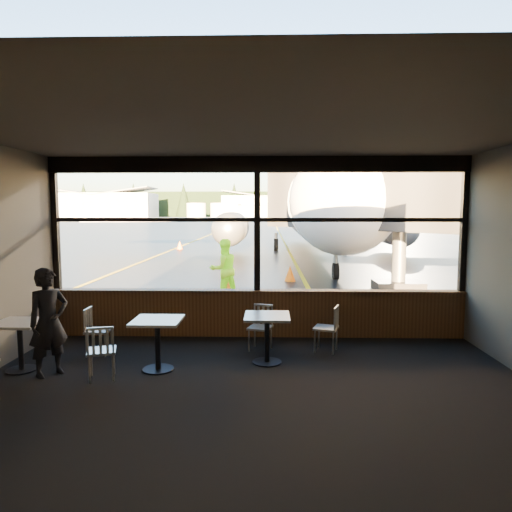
{
  "coord_description": "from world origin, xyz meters",
  "views": [
    {
      "loc": [
        0.22,
        -8.81,
        2.46
      ],
      "look_at": [
        -0.05,
        1.0,
        1.5
      ],
      "focal_mm": 32.0,
      "sensor_mm": 36.0,
      "label": 1
    }
  ],
  "objects_px": {
    "jet_bridge": "(377,216)",
    "cafe_table_mid": "(158,345)",
    "chair_mid_s": "(102,352)",
    "cone_extra": "(229,284)",
    "cafe_table_left": "(21,346)",
    "ground_crew": "(224,269)",
    "cafe_table_near": "(267,339)",
    "chair_mid_w": "(99,331)",
    "chair_near_n": "(260,328)",
    "airliner": "(312,167)",
    "cone_wing": "(180,245)",
    "cone_nose": "(290,273)",
    "chair_near_e": "(326,328)",
    "passenger": "(49,322)"
  },
  "relations": [
    {
      "from": "cafe_table_mid",
      "to": "cone_extra",
      "type": "relative_size",
      "value": 1.62
    },
    {
      "from": "chair_near_n",
      "to": "jet_bridge",
      "type": "bearing_deg",
      "value": -101.61
    },
    {
      "from": "airliner",
      "to": "cafe_table_left",
      "type": "distance_m",
      "value": 22.59
    },
    {
      "from": "jet_bridge",
      "to": "cafe_table_mid",
      "type": "bearing_deg",
      "value": -124.23
    },
    {
      "from": "chair_mid_w",
      "to": "chair_mid_s",
      "type": "bearing_deg",
      "value": 22.02
    },
    {
      "from": "cafe_table_near",
      "to": "airliner",
      "type": "bearing_deg",
      "value": 82.71
    },
    {
      "from": "cafe_table_near",
      "to": "chair_near_e",
      "type": "bearing_deg",
      "value": 32.37
    },
    {
      "from": "cafe_table_left",
      "to": "chair_mid_w",
      "type": "xyz_separation_m",
      "value": [
        0.9,
        0.84,
        0.02
      ]
    },
    {
      "from": "cafe_table_left",
      "to": "passenger",
      "type": "relative_size",
      "value": 0.48
    },
    {
      "from": "chair_mid_w",
      "to": "cone_nose",
      "type": "relative_size",
      "value": 1.49
    },
    {
      "from": "passenger",
      "to": "cone_wing",
      "type": "height_order",
      "value": "passenger"
    },
    {
      "from": "cafe_table_near",
      "to": "chair_mid_s",
      "type": "xyz_separation_m",
      "value": [
        -2.42,
        -0.78,
        0.02
      ]
    },
    {
      "from": "chair_mid_s",
      "to": "cone_extra",
      "type": "relative_size",
      "value": 1.68
    },
    {
      "from": "chair_mid_w",
      "to": "ground_crew",
      "type": "bearing_deg",
      "value": 161.21
    },
    {
      "from": "airliner",
      "to": "chair_mid_s",
      "type": "relative_size",
      "value": 40.3
    },
    {
      "from": "cafe_table_near",
      "to": "passenger",
      "type": "bearing_deg",
      "value": -168.87
    },
    {
      "from": "cafe_table_near",
      "to": "ground_crew",
      "type": "height_order",
      "value": "ground_crew"
    },
    {
      "from": "cafe_table_left",
      "to": "chair_mid_s",
      "type": "distance_m",
      "value": 1.42
    },
    {
      "from": "cafe_table_left",
      "to": "cone_wing",
      "type": "bearing_deg",
      "value": 94.99
    },
    {
      "from": "cone_extra",
      "to": "cafe_table_near",
      "type": "bearing_deg",
      "value": -79.74
    },
    {
      "from": "airliner",
      "to": "chair_mid_w",
      "type": "height_order",
      "value": "airliner"
    },
    {
      "from": "chair_near_n",
      "to": "ground_crew",
      "type": "bearing_deg",
      "value": -59.65
    },
    {
      "from": "cone_wing",
      "to": "airliner",
      "type": "bearing_deg",
      "value": -12.24
    },
    {
      "from": "jet_bridge",
      "to": "chair_mid_s",
      "type": "xyz_separation_m",
      "value": [
        -5.82,
        -7.87,
        -1.92
      ]
    },
    {
      "from": "jet_bridge",
      "to": "passenger",
      "type": "bearing_deg",
      "value": -130.7
    },
    {
      "from": "chair_near_e",
      "to": "cafe_table_near",
      "type": "bearing_deg",
      "value": 141.01
    },
    {
      "from": "chair_mid_s",
      "to": "cone_wing",
      "type": "bearing_deg",
      "value": 81.47
    },
    {
      "from": "ground_crew",
      "to": "jet_bridge",
      "type": "bearing_deg",
      "value": 169.51
    },
    {
      "from": "cafe_table_near",
      "to": "cone_extra",
      "type": "height_order",
      "value": "cafe_table_near"
    },
    {
      "from": "chair_near_e",
      "to": "ground_crew",
      "type": "relative_size",
      "value": 0.49
    },
    {
      "from": "jet_bridge",
      "to": "cafe_table_mid",
      "type": "xyz_separation_m",
      "value": [
        -5.09,
        -7.48,
        -1.93
      ]
    },
    {
      "from": "jet_bridge",
      "to": "cone_extra",
      "type": "distance_m",
      "value": 5.07
    },
    {
      "from": "jet_bridge",
      "to": "cone_nose",
      "type": "relative_size",
      "value": 19.41
    },
    {
      "from": "chair_mid_w",
      "to": "cafe_table_near",
      "type": "bearing_deg",
      "value": 82.16
    },
    {
      "from": "cafe_table_left",
      "to": "ground_crew",
      "type": "height_order",
      "value": "ground_crew"
    },
    {
      "from": "passenger",
      "to": "cafe_table_mid",
      "type": "bearing_deg",
      "value": -41.02
    },
    {
      "from": "jet_bridge",
      "to": "chair_mid_s",
      "type": "height_order",
      "value": "jet_bridge"
    },
    {
      "from": "jet_bridge",
      "to": "cafe_table_near",
      "type": "distance_m",
      "value": 8.1
    },
    {
      "from": "jet_bridge",
      "to": "chair_mid_w",
      "type": "bearing_deg",
      "value": -133.12
    },
    {
      "from": "chair_mid_s",
      "to": "cone_wing",
      "type": "distance_m",
      "value": 23.52
    },
    {
      "from": "cafe_table_near",
      "to": "cafe_table_left",
      "type": "distance_m",
      "value": 3.83
    },
    {
      "from": "chair_mid_s",
      "to": "cone_nose",
      "type": "relative_size",
      "value": 1.52
    },
    {
      "from": "cafe_table_left",
      "to": "cone_nose",
      "type": "xyz_separation_m",
      "value": [
        4.59,
        9.28,
        -0.11
      ]
    },
    {
      "from": "ground_crew",
      "to": "cone_nose",
      "type": "height_order",
      "value": "ground_crew"
    },
    {
      "from": "jet_bridge",
      "to": "ground_crew",
      "type": "distance_m",
      "value": 5.15
    },
    {
      "from": "chair_near_n",
      "to": "passenger",
      "type": "height_order",
      "value": "passenger"
    },
    {
      "from": "jet_bridge",
      "to": "chair_near_e",
      "type": "xyz_separation_m",
      "value": [
        -2.37,
        -6.44,
        -1.92
      ]
    },
    {
      "from": "cafe_table_mid",
      "to": "cone_wing",
      "type": "relative_size",
      "value": 1.44
    },
    {
      "from": "jet_bridge",
      "to": "cafe_table_near",
      "type": "xyz_separation_m",
      "value": [
        -3.4,
        -7.1,
        -1.94
      ]
    },
    {
      "from": "cafe_table_left",
      "to": "passenger",
      "type": "height_order",
      "value": "passenger"
    }
  ]
}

